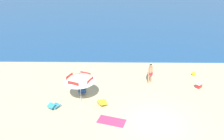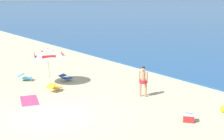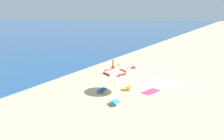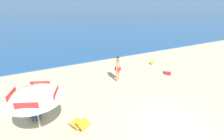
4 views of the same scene
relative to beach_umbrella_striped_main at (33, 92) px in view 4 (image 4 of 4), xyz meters
The scene contains 7 objects.
ground_plane 5.94m from the beach_umbrella_striped_main, 24.30° to the right, with size 800.00×800.00×0.00m, color #D1BA8E.
beach_umbrella_striped_main is the anchor object (origin of this frame).
lounge_chair_under_umbrella 2.40m from the beach_umbrella_striped_main, 16.17° to the right, with size 0.84×1.02×0.52m.
lounge_chair_beside_umbrella 2.12m from the beach_umbrella_striped_main, 92.65° to the left, with size 0.60×0.87×0.49m.
person_standing_near_shore 6.37m from the beach_umbrella_striped_main, 29.87° to the left, with size 0.43×0.43×1.74m.
cooler_box 9.83m from the beach_umbrella_striped_main, 14.01° to the left, with size 0.60×0.59×0.43m.
beach_ball 10.85m from the beach_umbrella_striped_main, 25.56° to the left, with size 0.34×0.34×0.34m, color yellow.
Camera 4 is at (-5.22, -4.57, 5.43)m, focal length 29.17 mm.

